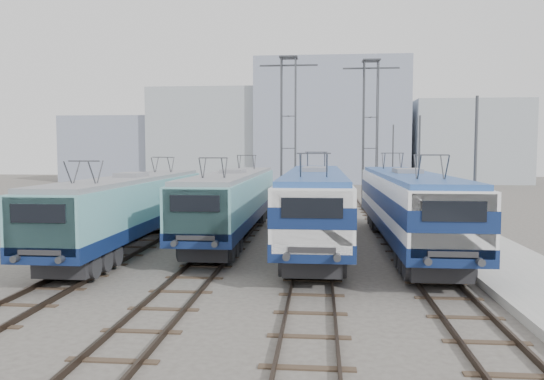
{
  "coord_description": "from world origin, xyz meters",
  "views": [
    {
      "loc": [
        2.52,
        -19.53,
        4.9
      ],
      "look_at": [
        0.09,
        7.0,
        2.86
      ],
      "focal_mm": 35.0,
      "sensor_mm": 36.0,
      "label": 1
    }
  ],
  "objects_px": {
    "mast_front": "(475,185)",
    "locomotive_far_left": "(131,205)",
    "mast_mid": "(419,172)",
    "locomotive_far_right": "(407,202)",
    "catenary_tower_east": "(370,128)",
    "locomotive_center_right": "(315,200)",
    "catenary_tower_west": "(288,127)",
    "safety_cone": "(474,261)",
    "locomotive_center_left": "(233,199)",
    "mast_rear": "(393,166)"
  },
  "relations": [
    {
      "from": "mast_front",
      "to": "locomotive_far_left",
      "type": "bearing_deg",
      "value": 166.94
    },
    {
      "from": "mast_front",
      "to": "mast_mid",
      "type": "bearing_deg",
      "value": 90.0
    },
    {
      "from": "locomotive_far_right",
      "to": "catenary_tower_east",
      "type": "xyz_separation_m",
      "value": [
        -0.25,
        17.34,
        4.29
      ]
    },
    {
      "from": "locomotive_far_left",
      "to": "locomotive_center_right",
      "type": "bearing_deg",
      "value": 9.13
    },
    {
      "from": "mast_mid",
      "to": "locomotive_center_right",
      "type": "bearing_deg",
      "value": -132.24
    },
    {
      "from": "locomotive_center_right",
      "to": "catenary_tower_west",
      "type": "distance_m",
      "value": 15.75
    },
    {
      "from": "catenary_tower_east",
      "to": "safety_cone",
      "type": "relative_size",
      "value": 24.47
    },
    {
      "from": "locomotive_center_left",
      "to": "locomotive_center_right",
      "type": "bearing_deg",
      "value": -23.13
    },
    {
      "from": "locomotive_far_right",
      "to": "mast_mid",
      "type": "distance_m",
      "value": 7.66
    },
    {
      "from": "locomotive_far_left",
      "to": "locomotive_center_left",
      "type": "xyz_separation_m",
      "value": [
        4.5,
        3.37,
        0.04
      ]
    },
    {
      "from": "locomotive_far_left",
      "to": "locomotive_far_right",
      "type": "height_order",
      "value": "locomotive_far_right"
    },
    {
      "from": "locomotive_center_right",
      "to": "locomotive_far_left",
      "type": "bearing_deg",
      "value": -170.87
    },
    {
      "from": "catenary_tower_west",
      "to": "mast_rear",
      "type": "bearing_deg",
      "value": 24.94
    },
    {
      "from": "mast_mid",
      "to": "safety_cone",
      "type": "xyz_separation_m",
      "value": [
        -0.1,
        -12.5,
        -2.95
      ]
    },
    {
      "from": "catenary_tower_west",
      "to": "mast_mid",
      "type": "bearing_deg",
      "value": -42.93
    },
    {
      "from": "locomotive_far_right",
      "to": "safety_cone",
      "type": "distance_m",
      "value": 5.74
    },
    {
      "from": "safety_cone",
      "to": "catenary_tower_west",
      "type": "bearing_deg",
      "value": 112.52
    },
    {
      "from": "locomotive_far_right",
      "to": "catenary_tower_west",
      "type": "xyz_separation_m",
      "value": [
        -6.75,
        15.34,
        4.29
      ]
    },
    {
      "from": "locomotive_center_right",
      "to": "mast_front",
      "type": "xyz_separation_m",
      "value": [
        6.35,
        -5.01,
        1.12
      ]
    },
    {
      "from": "locomotive_far_right",
      "to": "safety_cone",
      "type": "height_order",
      "value": "locomotive_far_right"
    },
    {
      "from": "catenary_tower_west",
      "to": "mast_front",
      "type": "height_order",
      "value": "catenary_tower_west"
    },
    {
      "from": "locomotive_center_right",
      "to": "mast_rear",
      "type": "relative_size",
      "value": 2.67
    },
    {
      "from": "locomotive_far_left",
      "to": "mast_mid",
      "type": "height_order",
      "value": "mast_mid"
    },
    {
      "from": "locomotive_center_left",
      "to": "locomotive_far_right",
      "type": "relative_size",
      "value": 0.96
    },
    {
      "from": "locomotive_far_left",
      "to": "mast_front",
      "type": "distance_m",
      "value": 15.81
    },
    {
      "from": "catenary_tower_east",
      "to": "mast_rear",
      "type": "xyz_separation_m",
      "value": [
        2.1,
        2.0,
        -3.14
      ]
    },
    {
      "from": "mast_front",
      "to": "safety_cone",
      "type": "height_order",
      "value": "mast_front"
    },
    {
      "from": "mast_front",
      "to": "safety_cone",
      "type": "bearing_deg",
      "value": -101.33
    },
    {
      "from": "locomotive_center_left",
      "to": "mast_mid",
      "type": "bearing_deg",
      "value": 25.05
    },
    {
      "from": "locomotive_center_right",
      "to": "safety_cone",
      "type": "bearing_deg",
      "value": -41.38
    },
    {
      "from": "locomotive_far_left",
      "to": "mast_front",
      "type": "relative_size",
      "value": 2.49
    },
    {
      "from": "catenary_tower_west",
      "to": "mast_mid",
      "type": "relative_size",
      "value": 1.71
    },
    {
      "from": "mast_front",
      "to": "safety_cone",
      "type": "xyz_separation_m",
      "value": [
        -0.1,
        -0.5,
        -2.95
      ]
    },
    {
      "from": "locomotive_far_left",
      "to": "catenary_tower_east",
      "type": "distance_m",
      "value": 23.14
    },
    {
      "from": "locomotive_far_right",
      "to": "locomotive_center_right",
      "type": "bearing_deg",
      "value": 175.58
    },
    {
      "from": "catenary_tower_west",
      "to": "mast_rear",
      "type": "distance_m",
      "value": 9.99
    },
    {
      "from": "mast_mid",
      "to": "catenary_tower_east",
      "type": "bearing_deg",
      "value": 101.86
    },
    {
      "from": "locomotive_center_right",
      "to": "locomotive_far_right",
      "type": "relative_size",
      "value": 1.01
    },
    {
      "from": "mast_front",
      "to": "mast_rear",
      "type": "height_order",
      "value": "same"
    },
    {
      "from": "locomotive_far_right",
      "to": "mast_front",
      "type": "xyz_separation_m",
      "value": [
        1.85,
        -4.66,
        1.15
      ]
    },
    {
      "from": "catenary_tower_west",
      "to": "catenary_tower_east",
      "type": "xyz_separation_m",
      "value": [
        6.5,
        2.0,
        0.0
      ]
    },
    {
      "from": "safety_cone",
      "to": "catenary_tower_east",
      "type": "bearing_deg",
      "value": 95.08
    },
    {
      "from": "locomotive_far_left",
      "to": "mast_front",
      "type": "xyz_separation_m",
      "value": [
        15.35,
        -3.56,
        1.32
      ]
    },
    {
      "from": "locomotive_center_left",
      "to": "catenary_tower_west",
      "type": "height_order",
      "value": "catenary_tower_west"
    },
    {
      "from": "mast_front",
      "to": "mast_mid",
      "type": "distance_m",
      "value": 12.0
    },
    {
      "from": "locomotive_center_left",
      "to": "mast_front",
      "type": "height_order",
      "value": "mast_front"
    },
    {
      "from": "locomotive_far_left",
      "to": "mast_rear",
      "type": "distance_m",
      "value": 25.59
    },
    {
      "from": "locomotive_far_right",
      "to": "safety_cone",
      "type": "xyz_separation_m",
      "value": [
        1.75,
        -5.16,
        -1.81
      ]
    },
    {
      "from": "locomotive_far_left",
      "to": "catenary_tower_east",
      "type": "height_order",
      "value": "catenary_tower_east"
    },
    {
      "from": "locomotive_center_right",
      "to": "mast_front",
      "type": "relative_size",
      "value": 2.67
    }
  ]
}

